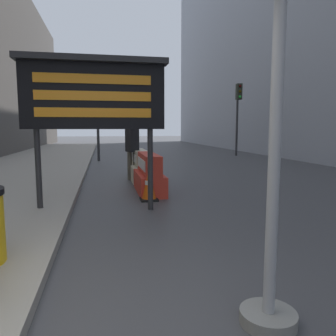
{
  "coord_description": "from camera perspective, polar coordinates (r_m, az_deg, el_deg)",
  "views": [
    {
      "loc": [
        0.59,
        -2.21,
        1.51
      ],
      "look_at": [
        2.67,
        8.33,
        0.2
      ],
      "focal_mm": 35.0,
      "sensor_mm": 36.0,
      "label": 1
    }
  ],
  "objects": [
    {
      "name": "traffic_cone_near",
      "position": [
        6.88,
        -3.34,
        -3.02
      ],
      "size": [
        0.37,
        0.37,
        0.66
      ],
      "color": "black",
      "rests_on": "ground_plane"
    },
    {
      "name": "traffic_light_far_side",
      "position": [
        18.39,
        12.12,
        10.85
      ],
      "size": [
        0.28,
        0.44,
        3.87
      ],
      "color": "#2D2D30",
      "rests_on": "ground_plane"
    },
    {
      "name": "pedestrian_worker",
      "position": [
        9.58,
        -6.27,
        3.92
      ],
      "size": [
        0.38,
        0.51,
        1.71
      ],
      "rotation": [
        0.0,
        0.0,
        1.85
      ],
      "color": "#514C42",
      "rests_on": "ground_plane"
    },
    {
      "name": "jersey_barrier_red_striped",
      "position": [
        7.75,
        -3.3,
        -1.28
      ],
      "size": [
        0.58,
        1.74,
        0.91
      ],
      "color": "red",
      "rests_on": "ground_plane"
    },
    {
      "name": "message_board",
      "position": [
        5.97,
        -12.74,
        12.23
      ],
      "size": [
        2.57,
        0.36,
        2.72
      ],
      "color": "#28282B",
      "rests_on": "ground_plane"
    },
    {
      "name": "steel_pole_right",
      "position": [
        2.56,
        17.81,
        -4.62
      ],
      "size": [
        0.44,
        0.44,
        3.35
      ],
      "color": "gray",
      "rests_on": "ground_plane"
    },
    {
      "name": "jersey_barrier_cream",
      "position": [
        9.67,
        -4.89,
        0.25
      ],
      "size": [
        0.57,
        1.76,
        0.88
      ],
      "color": "beige",
      "rests_on": "ground_plane"
    },
    {
      "name": "traffic_light_near_curb",
      "position": [
        15.41,
        -12.27,
        12.93
      ],
      "size": [
        0.28,
        0.44,
        4.38
      ],
      "color": "#2D2D30",
      "rests_on": "ground_plane"
    }
  ]
}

